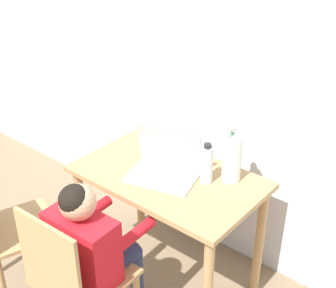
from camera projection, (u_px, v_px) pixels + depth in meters
name	position (u px, v px, depth m)	size (l,w,h in m)	color
wall_back	(185.00, 49.00, 2.71)	(6.40, 0.05, 2.50)	silver
dining_table	(168.00, 193.00, 2.54)	(0.99, 0.60, 0.73)	tan
chair_occupied	(75.00, 281.00, 2.20)	(0.41, 0.41, 0.86)	tan
person_seated	(91.00, 242.00, 2.22)	(0.36, 0.43, 0.95)	red
laptop	(165.00, 164.00, 2.46)	(0.41, 0.34, 0.25)	#B2B2B7
flower_vase	(232.00, 156.00, 2.38)	(0.10, 0.10, 0.33)	silver
water_bottle	(207.00, 164.00, 2.37)	(0.06, 0.06, 0.22)	silver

